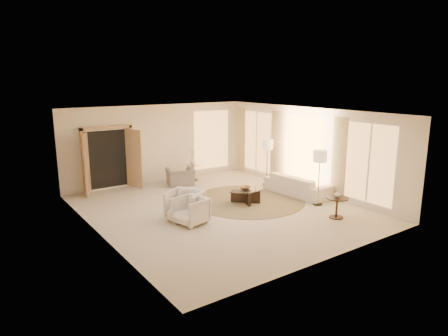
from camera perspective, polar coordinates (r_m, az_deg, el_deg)
room at (r=11.28m, az=-0.50°, el=0.86°), size 7.04×8.04×2.83m
windows_right at (r=13.58m, az=11.35°, el=2.42°), size 0.10×6.40×2.40m
window_back_corner at (r=15.78m, az=-1.76°, el=4.06°), size 1.70×0.10×2.40m
curtains_right at (r=14.18m, az=8.58°, el=2.75°), size 0.06×5.20×2.60m
french_doors at (r=13.88m, az=-16.09°, el=1.20°), size 1.95×0.66×2.16m
area_rug at (r=12.47m, az=3.37°, el=-4.62°), size 4.16×4.16×0.01m
sofa at (r=13.20m, az=10.48°, el=-2.39°), size 1.02×2.29×0.65m
armchair_left at (r=10.74m, az=-5.60°, el=-5.09°), size 1.15×1.16×0.88m
armchair_right at (r=10.42m, az=-4.83°, el=-5.92°), size 0.88×0.91×0.78m
accent_chair at (r=14.20m, az=-6.24°, el=-0.86°), size 1.05×0.83×0.81m
coffee_table at (r=12.15m, az=3.10°, el=-3.74°), size 1.44×1.44×0.44m
end_table at (r=11.24m, az=15.83°, el=-4.95°), size 0.61×0.61×0.58m
side_table at (r=14.88m, az=-4.46°, el=-0.39°), size 0.51×0.51×0.59m
floor_lamp_near at (r=14.06m, az=6.22°, el=3.10°), size 0.40×0.40×1.63m
floor_lamp_far at (r=12.01m, az=13.55°, el=1.30°), size 0.40×0.40×1.66m
bowl at (r=12.10m, az=3.11°, el=-2.83°), size 0.37×0.37×0.07m
end_vase at (r=11.17m, az=15.91°, el=-3.62°), size 0.19×0.19×0.19m
side_vase at (r=14.80m, az=-4.49°, el=0.94°), size 0.30×0.30×0.24m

